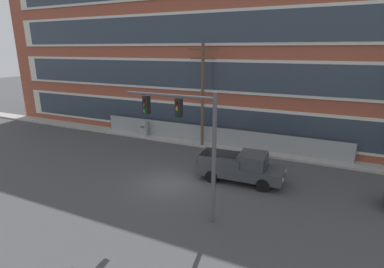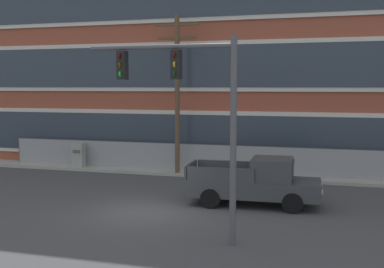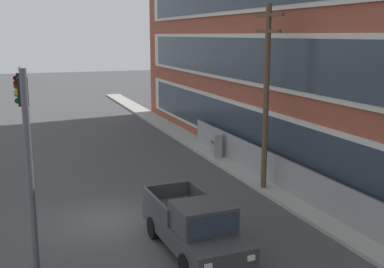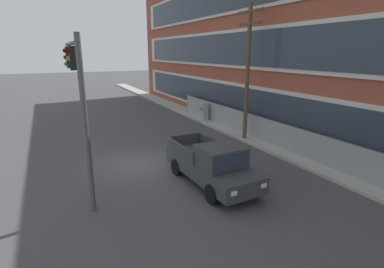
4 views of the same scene
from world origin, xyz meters
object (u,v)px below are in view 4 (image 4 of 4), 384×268
traffic_signal_mast (78,87)px  pickup_truck_dark_grey (212,165)px  utility_pole_near_corner (248,68)px  electrical_cabinet (204,113)px

traffic_signal_mast → pickup_truck_dark_grey: traffic_signal_mast is taller
utility_pole_near_corner → traffic_signal_mast: bearing=-69.9°
pickup_truck_dark_grey → electrical_cabinet: bearing=153.5°
pickup_truck_dark_grey → utility_pole_near_corner: (-5.14, 5.43, 3.85)m
traffic_signal_mast → pickup_truck_dark_grey: size_ratio=1.16×
traffic_signal_mast → utility_pole_near_corner: 11.26m
utility_pole_near_corner → electrical_cabinet: (-6.13, 0.18, -4.01)m
pickup_truck_dark_grey → traffic_signal_mast: bearing=-103.8°
traffic_signal_mast → electrical_cabinet: (-10.01, 10.74, -3.69)m
pickup_truck_dark_grey → electrical_cabinet: pickup_truck_dark_grey is taller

